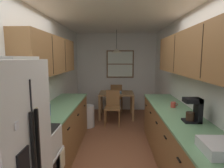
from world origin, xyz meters
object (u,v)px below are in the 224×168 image
at_px(dining_chair_near, 113,106).
at_px(dining_table, 116,96).
at_px(stove_range, 29,168).
at_px(table_serving_bowl, 118,92).
at_px(microwave_over_range, 12,71).
at_px(dish_rack, 218,148).
at_px(dining_chair_far, 116,96).
at_px(storage_canister, 47,109).
at_px(coffee_maker, 194,110).
at_px(mug_by_coffeemaker, 173,105).
at_px(trash_bin, 88,116).

bearing_deg(dining_chair_near, dining_table, 80.90).
distance_m(stove_range, table_serving_bowl, 3.50).
bearing_deg(microwave_over_range, table_serving_bowl, 70.34).
height_order(microwave_over_range, dish_rack, microwave_over_range).
xyz_separation_m(stove_range, dining_chair_far, (1.01, 4.02, 0.03)).
distance_m(dining_chair_near, storage_canister, 2.39).
bearing_deg(dish_rack, dining_table, 103.93).
distance_m(dining_table, coffee_maker, 3.18).
bearing_deg(mug_by_coffeemaker, dish_rack, -92.20).
distance_m(stove_range, mug_by_coffeemaker, 2.39).
bearing_deg(dining_chair_near, dining_chair_far, 85.58).
height_order(microwave_over_range, coffee_maker, microwave_over_range).
xyz_separation_m(trash_bin, table_serving_bowl, (0.78, 0.74, 0.49)).
distance_m(microwave_over_range, trash_bin, 2.94).
height_order(dining_chair_far, dish_rack, dish_rack).
height_order(storage_canister, table_serving_bowl, storage_canister).
bearing_deg(trash_bin, storage_canister, -98.85).
bearing_deg(coffee_maker, dining_chair_near, 116.11).
relative_size(stove_range, microwave_over_range, 1.89).
distance_m(dining_table, dish_rack, 3.92).
relative_size(storage_canister, mug_by_coffeemaker, 1.61).
distance_m(coffee_maker, table_serving_bowl, 3.05).
relative_size(dining_table, mug_by_coffeemaker, 8.07).
distance_m(dining_table, table_serving_bowl, 0.18).
relative_size(microwave_over_range, dining_table, 0.59).
xyz_separation_m(dining_chair_far, table_serving_bowl, (0.06, -0.70, 0.27)).
height_order(stove_range, dish_rack, stove_range).
bearing_deg(dining_table, coffee_maker, -70.34).
bearing_deg(dining_chair_near, coffee_maker, -63.89).
bearing_deg(dining_chair_near, table_serving_bowl, 72.94).
bearing_deg(coffee_maker, mug_by_coffeemaker, 94.39).
height_order(microwave_over_range, dining_chair_near, microwave_over_range).
distance_m(dining_table, storage_canister, 2.96).
xyz_separation_m(mug_by_coffeemaker, table_serving_bowl, (-0.94, 2.13, -0.18)).
bearing_deg(dish_rack, coffee_maker, 81.97).
bearing_deg(dish_rack, mug_by_coffeemaker, 87.80).
bearing_deg(dining_chair_far, dining_table, -89.68).
height_order(stove_range, dining_table, stove_range).
bearing_deg(microwave_over_range, dish_rack, -10.44).
distance_m(stove_range, dining_chair_near, 2.95).
bearing_deg(mug_by_coffeemaker, trash_bin, 140.96).
bearing_deg(mug_by_coffeemaker, microwave_over_range, -150.74).
relative_size(microwave_over_range, dining_chair_near, 0.65).
bearing_deg(trash_bin, stove_range, -96.50).
height_order(stove_range, microwave_over_range, microwave_over_range).
height_order(stove_range, mug_by_coffeemaker, stove_range).
xyz_separation_m(microwave_over_range, table_serving_bowl, (1.19, 3.32, -0.85)).
bearing_deg(trash_bin, table_serving_bowl, 43.41).
xyz_separation_m(stove_range, dining_table, (1.01, 3.41, 0.15)).
distance_m(microwave_over_range, coffee_maker, 2.29).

